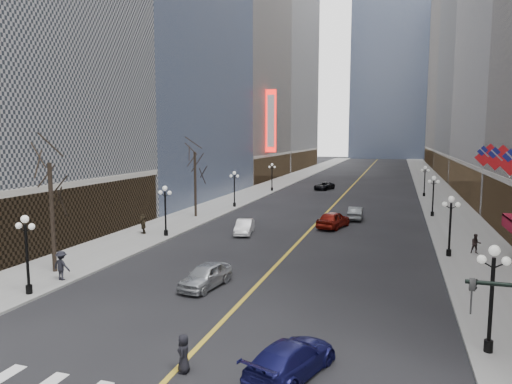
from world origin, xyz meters
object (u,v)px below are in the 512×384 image
Objects in this scene: streetlamp_east_0 at (492,288)px; car_sb_near at (291,358)px; streetlamp_west_0 at (26,246)px; streetlamp_west_3 at (272,174)px; car_sb_mid at (333,219)px; streetlamp_east_2 at (433,192)px; car_nb_near at (206,276)px; car_sb_far at (356,213)px; car_nb_mid at (244,227)px; streetlamp_east_1 at (450,220)px; car_nb_far at (324,186)px; streetlamp_west_1 at (165,205)px; streetlamp_west_2 at (234,185)px; streetlamp_east_3 at (425,178)px.

car_sb_near is (-7.45, -4.00, -2.23)m from streetlamp_east_0.
streetlamp_west_0 and streetlamp_west_3 have the same top height.
streetlamp_west_0 reaches higher than car_sb_mid.
car_sb_mid is (-9.80, -9.22, -2.06)m from streetlamp_east_2.
streetlamp_east_2 is 33.07m from car_nb_near.
car_sb_far is at bearing 62.78° from streetlamp_west_0.
car_nb_mid is 25.40m from car_sb_near.
streetlamp_east_1 is 0.92× the size of car_sb_mid.
streetlamp_east_2 is at bearing -38.84° from car_nb_far.
car_sb_mid is at bearing -66.33° from car_sb_near.
streetlamp_west_1 and streetlamp_west_3 have the same top height.
streetlamp_east_2 is 0.97× the size of car_sb_near.
car_sb_far is (1.69, 5.34, -0.14)m from car_sb_mid.
streetlamp_west_1 is 7.51m from car_nb_mid.
streetlamp_west_3 is at bearing 90.15° from car_nb_mid.
streetlamp_west_2 reaches higher than car_sb_mid.
streetlamp_east_2 reaches higher than car_sb_near.
streetlamp_west_3 is (-23.60, 18.00, 0.00)m from streetlamp_east_2.
streetlamp_west_0 and streetlamp_west_1 have the same top height.
streetlamp_east_3 is (0.00, 36.00, 0.00)m from streetlamp_east_1.
streetlamp_west_2 and streetlamp_west_3 have the same top height.
streetlamp_east_2 is 1.00× the size of streetlamp_west_2.
streetlamp_east_2 is at bearing -155.79° from car_sb_far.
streetlamp_west_1 is (-23.60, 16.00, 0.00)m from streetlamp_east_0.
car_nb_mid is at bearing -79.06° from streetlamp_west_3.
streetlamp_east_1 is at bearing 152.84° from car_sb_mid.
streetlamp_west_3 is (0.00, 52.00, 0.00)m from streetlamp_west_0.
streetlamp_west_1 is 1.07× the size of car_nb_near.
streetlamp_west_0 and streetlamp_west_2 have the same top height.
car_sb_far is at bearing -110.33° from streetlamp_east_3.
streetlamp_west_0 is at bearing 180.00° from streetlamp_east_0.
streetlamp_east_1 and streetlamp_west_0 have the same top height.
car_sb_near is (16.15, -56.00, -2.23)m from streetlamp_west_3.
streetlamp_west_3 is 30.59m from car_sb_mid.
streetlamp_west_0 is at bearing -124.77° from streetlamp_east_2.
car_nb_mid is 37.69m from car_nb_far.
streetlamp_east_2 is 29.68m from streetlamp_west_1.
car_nb_mid is (-17.30, -32.58, -2.23)m from streetlamp_east_3.
streetlamp_east_3 is 1.11× the size of car_nb_mid.
streetlamp_west_3 is 9.60m from car_nb_far.
streetlamp_east_3 reaches higher than car_sb_mid.
streetlamp_east_0 is at bearing -57.74° from car_nb_far.
car_sb_near is at bearing -13.91° from streetlamp_west_0.
car_nb_mid is at bearing -139.87° from streetlamp_east_2.
car_nb_near is (-14.65, -29.57, -2.18)m from streetlamp_east_2.
streetlamp_east_0 is 57.10m from streetlamp_west_3.
streetlamp_east_0 reaches higher than car_sb_mid.
streetlamp_east_3 is at bearing 37.33° from streetlamp_west_2.
car_sb_mid reaches higher than car_sb_near.
streetlamp_east_2 is at bearing 72.67° from car_nb_near.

